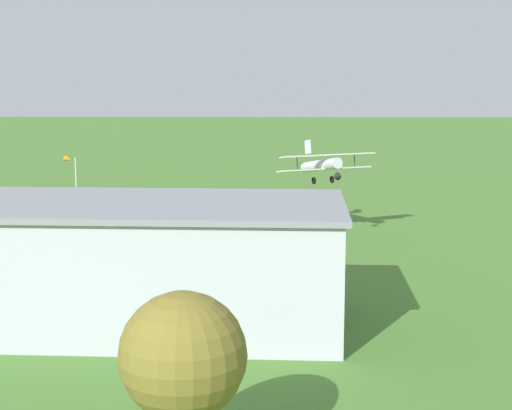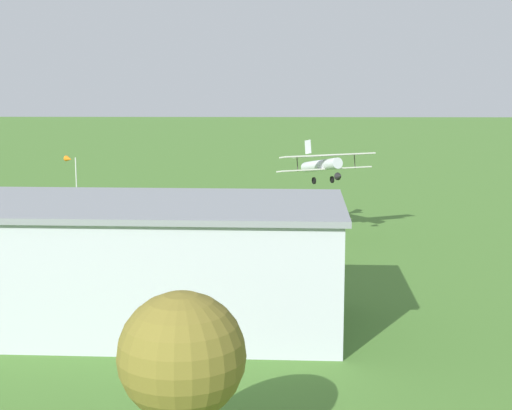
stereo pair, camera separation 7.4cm
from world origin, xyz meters
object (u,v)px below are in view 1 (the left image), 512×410
Objects in this scene: biplane at (323,165)px; windsock at (70,164)px; person_beside_truck at (260,263)px; tree_by_windsock at (183,356)px; hangar at (103,264)px; person_crossing_taxiway at (240,254)px; person_watching_takeoff at (330,254)px.

biplane reaches higher than windsock.
person_beside_truck is 0.23× the size of tree_by_windsock.
biplane is 1.39× the size of windsock.
biplane is (-14.96, -26.69, 2.96)m from hangar.
person_crossing_taxiway is 7.18m from person_watching_takeoff.
tree_by_windsock is (-6.81, 18.16, 0.97)m from hangar.
biplane is 16.32m from person_beside_truck.
person_crossing_taxiway is at bearing -91.49° from tree_by_windsock.
biplane is at bearing -100.30° from tree_by_windsock.
person_watching_takeoff is at bearing -153.23° from person_beside_truck.
hangar is 4.40× the size of windsock.
windsock is at bearing -48.01° from person_beside_truck.
windsock is (25.78, -8.28, -0.93)m from biplane.
tree_by_windsock is 55.98m from windsock.
person_watching_takeoff is at bearing -103.49° from tree_by_windsock.
windsock is (25.68, -19.60, 4.99)m from person_watching_takeoff.
biplane is 12.78m from person_watching_takeoff.
hangar is 15.95m from person_beside_truck.
hangar is at bearing 45.98° from person_watching_takeoff.
person_watching_takeoff is 0.24× the size of tree_by_windsock.
biplane is 5.58× the size of person_beside_truck.
windsock is (20.15, -22.38, 5.02)m from person_beside_truck.
tree_by_windsock is at bearing 76.51° from person_watching_takeoff.
person_watching_takeoff is at bearing -179.77° from person_crossing_taxiway.
windsock reaches higher than person_crossing_taxiway.
hangar reaches higher than person_watching_takeoff.
biplane is at bearing -90.55° from person_watching_takeoff.
biplane reaches higher than person_watching_takeoff.
windsock reaches higher than person_watching_takeoff.
person_crossing_taxiway is 0.24× the size of tree_by_windsock.
hangar is 4.06× the size of tree_by_windsock.
tree_by_windsock reaches higher than person_watching_takeoff.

